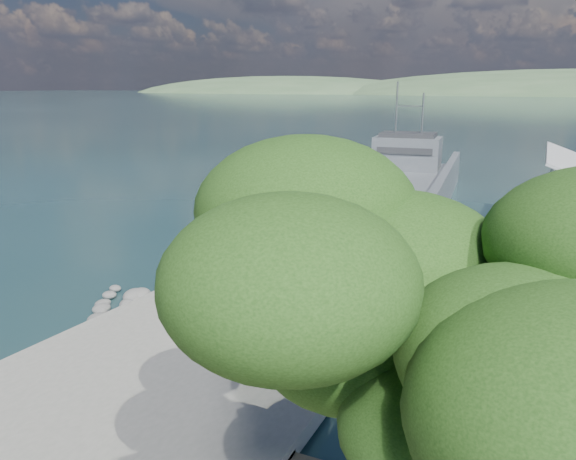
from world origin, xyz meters
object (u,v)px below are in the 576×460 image
object	(u,v)px
landing_craft	(387,198)
overhang_tree	(400,303)
military_truck	(326,256)
soldier	(189,278)

from	to	relation	value
landing_craft	overhang_tree	size ratio (longest dim) A/B	4.05
landing_craft	military_truck	xyz separation A→B (m)	(2.94, -20.73, 1.64)
military_truck	overhang_tree	world-z (taller)	overhang_tree
overhang_tree	soldier	bearing A→B (deg)	135.57
landing_craft	soldier	world-z (taller)	landing_craft
landing_craft	military_truck	size ratio (longest dim) A/B	3.90
landing_craft	military_truck	world-z (taller)	landing_craft
landing_craft	soldier	size ratio (longest dim) A/B	17.40
landing_craft	overhang_tree	xyz separation A→B (m)	(8.76, -33.56, 5.35)
soldier	overhang_tree	bearing A→B (deg)	-61.50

